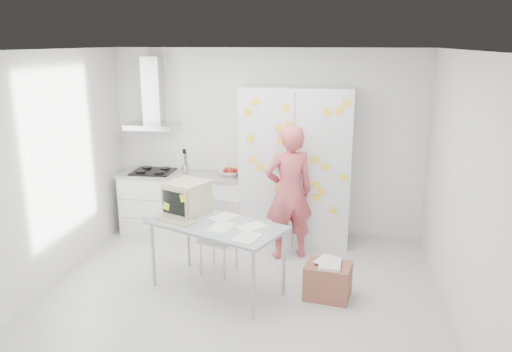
% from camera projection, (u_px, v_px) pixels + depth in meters
% --- Properties ---
extents(floor, '(4.50, 4.00, 0.02)m').
position_uv_depth(floor, '(242.00, 294.00, 5.70)').
color(floor, silver).
rests_on(floor, ground).
extents(walls, '(4.52, 4.01, 2.70)m').
position_uv_depth(walls, '(252.00, 164.00, 6.03)').
color(walls, white).
rests_on(walls, ground).
extents(ceiling, '(4.50, 4.00, 0.02)m').
position_uv_depth(ceiling, '(240.00, 50.00, 4.99)').
color(ceiling, white).
rests_on(ceiling, walls).
extents(counter_run, '(1.84, 0.63, 1.28)m').
position_uv_depth(counter_run, '(184.00, 203.00, 7.38)').
color(counter_run, white).
rests_on(counter_run, ground).
extents(range_hood, '(0.70, 0.48, 1.01)m').
position_uv_depth(range_hood, '(153.00, 100.00, 7.19)').
color(range_hood, silver).
rests_on(range_hood, walls).
extents(tall_cabinet, '(1.50, 0.68, 2.20)m').
position_uv_depth(tall_cabinet, '(296.00, 166.00, 6.93)').
color(tall_cabinet, silver).
rests_on(tall_cabinet, ground).
extents(person, '(0.77, 0.65, 1.78)m').
position_uv_depth(person, '(289.00, 193.00, 6.45)').
color(person, '#CA4E54').
rests_on(person, ground).
extents(desk, '(1.69, 1.30, 1.21)m').
position_uv_depth(desk, '(197.00, 209.00, 5.73)').
color(desk, '#94989E').
rests_on(desk, ground).
extents(chair, '(0.50, 0.50, 0.90)m').
position_uv_depth(chair, '(221.00, 232.00, 6.16)').
color(chair, silver).
rests_on(chair, ground).
extents(cardboard_box, '(0.55, 0.47, 0.43)m').
position_uv_depth(cardboard_box, '(328.00, 280.00, 5.57)').
color(cardboard_box, '#945740').
rests_on(cardboard_box, ground).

